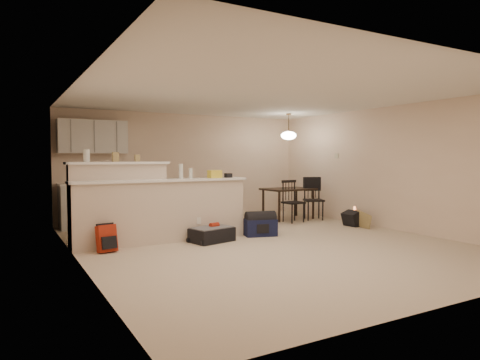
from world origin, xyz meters
TOP-DOWN VIEW (x-y plane):
  - room at (0.00, 0.00)m, footprint 7.00×7.02m
  - breakfast_bar at (-1.76, 0.98)m, footprint 3.08×0.58m
  - upper_cabinets at (-2.20, 3.32)m, footprint 1.40×0.34m
  - kitchen_counter at (-2.00, 3.19)m, footprint 1.80×0.60m
  - thermostat at (2.98, 1.55)m, footprint 0.02×0.12m
  - jar at (-2.70, 1.12)m, footprint 0.10×0.10m
  - cereal_box at (-2.24, 1.12)m, footprint 0.10×0.07m
  - small_box at (-1.88, 1.12)m, footprint 0.08×0.06m
  - bottle_a at (-1.17, 0.90)m, footprint 0.07×0.07m
  - bottle_b at (-0.99, 0.90)m, footprint 0.06×0.06m
  - bag_lump at (-0.52, 0.90)m, footprint 0.22×0.18m
  - pouch at (-0.24, 0.90)m, footprint 0.12×0.10m
  - dining_table at (2.04, 2.16)m, footprint 1.21×0.84m
  - pendant_lamp at (2.04, 2.16)m, footprint 0.36×0.36m
  - dining_chair_near at (1.84, 1.68)m, footprint 0.43×0.42m
  - dining_chair_far at (2.49, 1.76)m, footprint 0.55×0.54m
  - suitcase at (-0.75, 0.55)m, footprint 0.80×0.62m
  - red_backpack at (-2.52, 0.61)m, footprint 0.30×0.21m
  - navy_duffel at (0.29, 0.61)m, footprint 0.64×0.46m
  - black_daypack at (2.59, 0.61)m, footprint 0.27×0.36m
  - cardboard_sheet at (2.62, 0.32)m, footprint 0.05×0.43m

SIDE VIEW (x-z plane):
  - suitcase at x=-0.75m, z-range 0.00..0.24m
  - black_daypack at x=2.59m, z-range 0.00..0.31m
  - navy_duffel at x=0.29m, z-range 0.00..0.32m
  - cardboard_sheet at x=2.62m, z-range 0.00..0.32m
  - red_backpack at x=-2.52m, z-range 0.00..0.42m
  - kitchen_counter at x=-2.00m, z-range 0.00..0.90m
  - dining_chair_near at x=1.84m, z-range 0.00..0.95m
  - dining_chair_far at x=2.49m, z-range 0.00..0.98m
  - breakfast_bar at x=-1.76m, z-range -0.09..1.30m
  - dining_table at x=2.04m, z-range 0.28..1.01m
  - pouch at x=-0.24m, z-range 1.09..1.17m
  - bag_lump at x=-0.52m, z-range 1.09..1.23m
  - bottle_b at x=-0.99m, z-range 1.09..1.27m
  - bottle_a at x=-1.17m, z-range 1.09..1.35m
  - room at x=0.00m, z-range 0.00..2.50m
  - small_box at x=-1.88m, z-range 1.39..1.51m
  - cereal_box at x=-2.24m, z-range 1.39..1.55m
  - jar at x=-2.70m, z-range 1.39..1.59m
  - thermostat at x=2.98m, z-range 1.44..1.56m
  - upper_cabinets at x=-2.20m, z-range 1.55..2.25m
  - pendant_lamp at x=2.04m, z-range 1.68..2.30m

